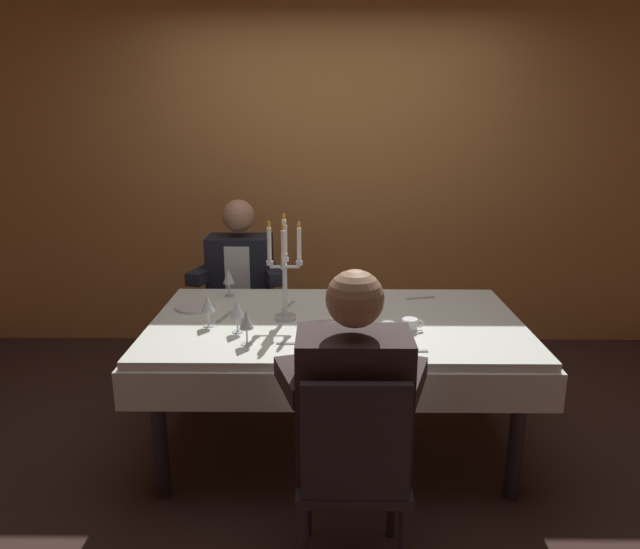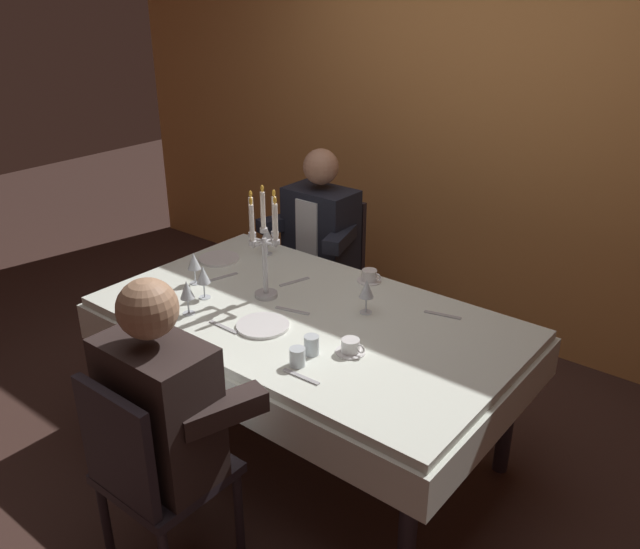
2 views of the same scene
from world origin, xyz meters
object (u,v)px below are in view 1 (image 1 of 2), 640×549
object	(u,v)px
dinner_plate_1	(323,334)
seated_diner_0	(241,275)
wine_glass_1	(208,304)
wine_glass_4	(229,277)
seated_diner_1	(353,402)
coffee_cup_0	(410,325)
wine_glass_2	(237,310)
dinner_plate_0	(196,307)
water_tumbler_0	(388,330)
coffee_cup_1	(339,289)
water_tumbler_1	(393,339)
candelabra	(285,271)
wine_glass_0	(374,289)
dining_table	(336,341)
wine_glass_3	(246,320)

from	to	relation	value
dinner_plate_1	seated_diner_0	world-z (taller)	seated_diner_0
dinner_plate_1	wine_glass_1	size ratio (longest dim) A/B	1.43
wine_glass_4	seated_diner_1	bearing A→B (deg)	-62.68
coffee_cup_0	seated_diner_0	xyz separation A→B (m)	(-0.98, 1.04, -0.03)
wine_glass_2	wine_glass_4	size ratio (longest dim) A/B	1.00
dinner_plate_0	water_tumbler_0	size ratio (longest dim) A/B	2.66
dinner_plate_1	coffee_cup_1	distance (m)	0.69
wine_glass_1	wine_glass_2	size ratio (longest dim) A/B	1.00
wine_glass_2	seated_diner_0	bearing A→B (deg)	97.29
dinner_plate_0	water_tumbler_1	bearing A→B (deg)	-27.95
candelabra	water_tumbler_0	world-z (taller)	candelabra
candelabra	water_tumbler_1	distance (m)	0.67
wine_glass_0	wine_glass_1	xyz separation A→B (m)	(-0.85, -0.27, 0.00)
wine_glass_1	seated_diner_1	xyz separation A→B (m)	(0.69, -0.79, -0.12)
dining_table	water_tumbler_1	distance (m)	0.47
dinner_plate_0	seated_diner_0	xyz separation A→B (m)	(0.15, 0.71, -0.01)
dinner_plate_1	coffee_cup_1	bearing A→B (deg)	82.14
candelabra	wine_glass_3	world-z (taller)	candelabra
wine_glass_2	seated_diner_1	distance (m)	0.89
wine_glass_2	wine_glass_3	world-z (taller)	same
wine_glass_1	water_tumbler_0	size ratio (longest dim) A/B	2.02
candelabra	dinner_plate_0	size ratio (longest dim) A/B	2.56
wine_glass_1	seated_diner_1	distance (m)	1.05
candelabra	water_tumbler_0	size ratio (longest dim) A/B	6.83
water_tumbler_1	coffee_cup_0	xyz separation A→B (m)	(0.11, 0.21, -0.01)
dinner_plate_0	seated_diner_1	distance (m)	1.34
coffee_cup_0	wine_glass_1	bearing A→B (deg)	176.94
wine_glass_4	coffee_cup_1	world-z (taller)	wine_glass_4
water_tumbler_0	seated_diner_0	size ratio (longest dim) A/B	0.07
dining_table	wine_glass_4	size ratio (longest dim) A/B	11.83
water_tumbler_0	dinner_plate_1	bearing A→B (deg)	172.58
wine_glass_0	water_tumbler_1	size ratio (longest dim) A/B	2.18
wine_glass_1	wine_glass_3	xyz separation A→B (m)	(0.22, -0.24, 0.00)
water_tumbler_0	seated_diner_1	bearing A→B (deg)	-107.13
wine_glass_4	water_tumbler_1	world-z (taller)	wine_glass_4
dinner_plate_1	wine_glass_3	bearing A→B (deg)	-161.27
dining_table	wine_glass_2	world-z (taller)	wine_glass_2
wine_glass_1	dining_table	bearing A→B (deg)	8.82
seated_diner_0	coffee_cup_0	bearing A→B (deg)	-46.69
wine_glass_1	wine_glass_2	world-z (taller)	same
wine_glass_2	dinner_plate_0	bearing A→B (deg)	128.11
candelabra	seated_diner_1	size ratio (longest dim) A/B	0.45
dinner_plate_1	coffee_cup_0	distance (m)	0.43
dinner_plate_0	seated_diner_1	world-z (taller)	seated_diner_1
wine_glass_4	water_tumbler_1	distance (m)	1.16
candelabra	dining_table	bearing A→B (deg)	-2.51
wine_glass_4	wine_glass_1	bearing A→B (deg)	-92.57
coffee_cup_1	seated_diner_1	distance (m)	1.35
wine_glass_2	water_tumbler_0	bearing A→B (deg)	-6.12
dinner_plate_1	seated_diner_1	world-z (taller)	seated_diner_1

